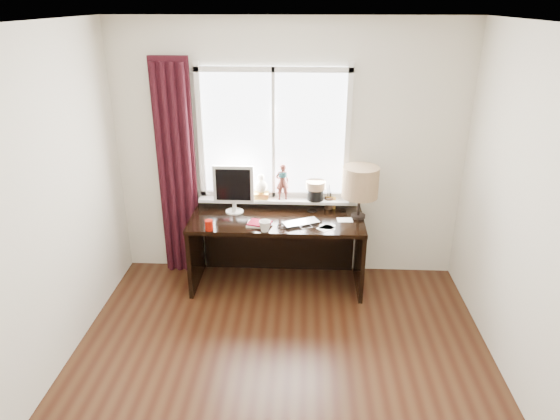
# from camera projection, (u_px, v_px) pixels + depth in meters

# --- Properties ---
(floor) EXTENTS (3.50, 4.00, 0.00)m
(floor) POSITION_uv_depth(u_px,v_px,m) (278.00, 401.00, 3.68)
(floor) COLOR #3E2412
(floor) RESTS_ON ground
(ceiling) EXTENTS (3.50, 4.00, 0.00)m
(ceiling) POSITION_uv_depth(u_px,v_px,m) (278.00, 26.00, 2.66)
(ceiling) COLOR white
(ceiling) RESTS_ON wall_back
(wall_back) EXTENTS (3.50, 0.00, 2.60)m
(wall_back) POSITION_uv_depth(u_px,v_px,m) (289.00, 153.00, 5.01)
(wall_back) COLOR beige
(wall_back) RESTS_ON ground
(wall_left) EXTENTS (0.00, 4.00, 2.60)m
(wall_left) POSITION_uv_depth(u_px,v_px,m) (10.00, 237.00, 3.25)
(wall_left) COLOR beige
(wall_left) RESTS_ON ground
(wall_right) EXTENTS (0.00, 4.00, 2.60)m
(wall_right) POSITION_uv_depth(u_px,v_px,m) (560.00, 250.00, 3.09)
(wall_right) COLOR beige
(wall_right) RESTS_ON ground
(laptop) EXTENTS (0.41, 0.35, 0.03)m
(laptop) POSITION_uv_depth(u_px,v_px,m) (301.00, 223.00, 4.75)
(laptop) COLOR silver
(laptop) RESTS_ON desk
(mug) EXTENTS (0.14, 0.13, 0.11)m
(mug) POSITION_uv_depth(u_px,v_px,m) (265.00, 226.00, 4.59)
(mug) COLOR white
(mug) RESTS_ON desk
(red_cup) EXTENTS (0.07, 0.07, 0.10)m
(red_cup) POSITION_uv_depth(u_px,v_px,m) (209.00, 225.00, 4.62)
(red_cup) COLOR #800B01
(red_cup) RESTS_ON desk
(window) EXTENTS (1.52, 0.21, 1.40)m
(window) POSITION_uv_depth(u_px,v_px,m) (273.00, 154.00, 4.97)
(window) COLOR white
(window) RESTS_ON ground
(curtain) EXTENTS (0.38, 0.09, 2.25)m
(curtain) POSITION_uv_depth(u_px,v_px,m) (177.00, 172.00, 5.05)
(curtain) COLOR black
(curtain) RESTS_ON floor
(desk) EXTENTS (1.70, 0.70, 0.75)m
(desk) POSITION_uv_depth(u_px,v_px,m) (277.00, 236.00, 5.07)
(desk) COLOR black
(desk) RESTS_ON floor
(monitor) EXTENTS (0.40, 0.18, 0.49)m
(monitor) POSITION_uv_depth(u_px,v_px,m) (234.00, 186.00, 4.91)
(monitor) COLOR beige
(monitor) RESTS_ON desk
(notebook_stack) EXTENTS (0.25, 0.20, 0.03)m
(notebook_stack) POSITION_uv_depth(u_px,v_px,m) (259.00, 224.00, 4.73)
(notebook_stack) COLOR beige
(notebook_stack) RESTS_ON desk
(brush_holder) EXTENTS (0.09, 0.09, 0.25)m
(brush_holder) POSITION_uv_depth(u_px,v_px,m) (329.00, 203.00, 5.09)
(brush_holder) COLOR black
(brush_holder) RESTS_ON desk
(icon_frame) EXTENTS (0.10, 0.04, 0.13)m
(icon_frame) POSITION_uv_depth(u_px,v_px,m) (331.00, 203.00, 5.08)
(icon_frame) COLOR gold
(icon_frame) RESTS_ON desk
(table_lamp) EXTENTS (0.35, 0.35, 0.52)m
(table_lamp) POSITION_uv_depth(u_px,v_px,m) (360.00, 183.00, 4.76)
(table_lamp) COLOR black
(table_lamp) RESTS_ON desk
(loose_papers) EXTENTS (0.36, 0.34, 0.00)m
(loose_papers) POSITION_uv_depth(u_px,v_px,m) (333.00, 225.00, 4.74)
(loose_papers) COLOR white
(loose_papers) RESTS_ON desk
(desk_cables) EXTENTS (0.42, 0.54, 0.01)m
(desk_cables) POSITION_uv_depth(u_px,v_px,m) (300.00, 220.00, 4.84)
(desk_cables) COLOR black
(desk_cables) RESTS_ON desk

